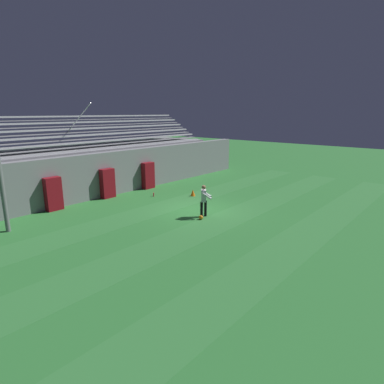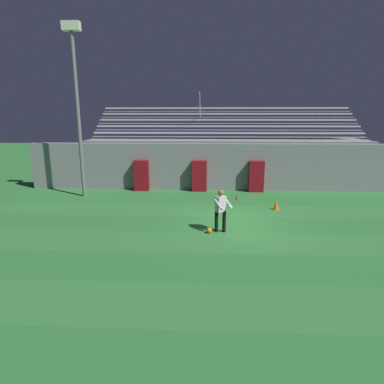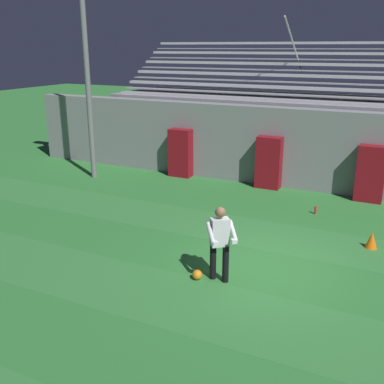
{
  "view_description": "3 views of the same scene",
  "coord_description": "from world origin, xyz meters",
  "px_view_note": "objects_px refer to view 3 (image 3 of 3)",
  "views": [
    {
      "loc": [
        -13.02,
        -10.82,
        5.26
      ],
      "look_at": [
        -1.51,
        -0.88,
        1.45
      ],
      "focal_mm": 30.0,
      "sensor_mm": 36.0,
      "label": 1
    },
    {
      "loc": [
        -1.27,
        -12.85,
        4.41
      ],
      "look_at": [
        -1.78,
        -1.55,
        1.72
      ],
      "focal_mm": 30.0,
      "sensor_mm": 36.0,
      "label": 2
    },
    {
      "loc": [
        2.5,
        -9.03,
        4.81
      ],
      "look_at": [
        -1.67,
        -0.32,
        1.67
      ],
      "focal_mm": 42.0,
      "sensor_mm": 36.0,
      "label": 3
    }
  ],
  "objects_px": {
    "padding_pillar_gate_left": "(269,163)",
    "goalkeeper": "(220,240)",
    "traffic_cone": "(372,240)",
    "water_bottle": "(315,210)",
    "padding_pillar_far_left": "(180,153)",
    "floodlight_pole": "(84,22)",
    "soccer_ball": "(197,275)",
    "padding_pillar_gate_right": "(371,174)"
  },
  "relations": [
    {
      "from": "padding_pillar_gate_left",
      "to": "goalkeeper",
      "type": "bearing_deg",
      "value": -81.93
    },
    {
      "from": "traffic_cone",
      "to": "water_bottle",
      "type": "xyz_separation_m",
      "value": [
        -1.73,
        1.83,
        -0.09
      ]
    },
    {
      "from": "padding_pillar_far_left",
      "to": "floodlight_pole",
      "type": "distance_m",
      "value": 5.76
    },
    {
      "from": "soccer_ball",
      "to": "floodlight_pole",
      "type": "bearing_deg",
      "value": 141.52
    },
    {
      "from": "padding_pillar_gate_left",
      "to": "traffic_cone",
      "type": "relative_size",
      "value": 4.37
    },
    {
      "from": "floodlight_pole",
      "to": "traffic_cone",
      "type": "relative_size",
      "value": 21.48
    },
    {
      "from": "soccer_ball",
      "to": "water_bottle",
      "type": "distance_m",
      "value": 5.38
    },
    {
      "from": "padding_pillar_far_left",
      "to": "floodlight_pole",
      "type": "bearing_deg",
      "value": -152.29
    },
    {
      "from": "goalkeeper",
      "to": "soccer_ball",
      "type": "height_order",
      "value": "goalkeeper"
    },
    {
      "from": "padding_pillar_gate_right",
      "to": "padding_pillar_far_left",
      "type": "bearing_deg",
      "value": 180.0
    },
    {
      "from": "padding_pillar_gate_left",
      "to": "padding_pillar_far_left",
      "type": "xyz_separation_m",
      "value": [
        -3.49,
        0.0,
        0.0
      ]
    },
    {
      "from": "goalkeeper",
      "to": "traffic_cone",
      "type": "bearing_deg",
      "value": 48.36
    },
    {
      "from": "padding_pillar_gate_right",
      "to": "floodlight_pole",
      "type": "xyz_separation_m",
      "value": [
        -9.81,
        -1.55,
        4.7
      ]
    },
    {
      "from": "padding_pillar_gate_left",
      "to": "floodlight_pole",
      "type": "distance_m",
      "value": 8.12
    },
    {
      "from": "padding_pillar_far_left",
      "to": "goalkeeper",
      "type": "distance_m",
      "value": 8.25
    },
    {
      "from": "padding_pillar_gate_right",
      "to": "goalkeeper",
      "type": "distance_m",
      "value": 7.33
    },
    {
      "from": "padding_pillar_gate_right",
      "to": "padding_pillar_far_left",
      "type": "xyz_separation_m",
      "value": [
        -6.85,
        0.0,
        0.0
      ]
    },
    {
      "from": "soccer_ball",
      "to": "water_bottle",
      "type": "bearing_deg",
      "value": 73.55
    },
    {
      "from": "padding_pillar_gate_left",
      "to": "traffic_cone",
      "type": "bearing_deg",
      "value": -44.88
    },
    {
      "from": "goalkeeper",
      "to": "traffic_cone",
      "type": "relative_size",
      "value": 3.98
    },
    {
      "from": "padding_pillar_gate_left",
      "to": "goalkeeper",
      "type": "xyz_separation_m",
      "value": [
        0.98,
        -6.94,
        0.04
      ]
    },
    {
      "from": "padding_pillar_gate_right",
      "to": "soccer_ball",
      "type": "distance_m",
      "value": 7.69
    },
    {
      "from": "padding_pillar_gate_left",
      "to": "water_bottle",
      "type": "height_order",
      "value": "padding_pillar_gate_left"
    },
    {
      "from": "padding_pillar_gate_right",
      "to": "padding_pillar_far_left",
      "type": "height_order",
      "value": "same"
    },
    {
      "from": "padding_pillar_gate_right",
      "to": "traffic_cone",
      "type": "relative_size",
      "value": 4.37
    },
    {
      "from": "padding_pillar_far_left",
      "to": "goalkeeper",
      "type": "relative_size",
      "value": 1.1
    },
    {
      "from": "padding_pillar_gate_right",
      "to": "padding_pillar_far_left",
      "type": "distance_m",
      "value": 6.85
    },
    {
      "from": "goalkeeper",
      "to": "soccer_ball",
      "type": "bearing_deg",
      "value": -158.86
    },
    {
      "from": "floodlight_pole",
      "to": "padding_pillar_gate_right",
      "type": "bearing_deg",
      "value": 9.0
    },
    {
      "from": "padding_pillar_far_left",
      "to": "traffic_cone",
      "type": "relative_size",
      "value": 4.37
    },
    {
      "from": "traffic_cone",
      "to": "water_bottle",
      "type": "distance_m",
      "value": 2.52
    },
    {
      "from": "floodlight_pole",
      "to": "soccer_ball",
      "type": "xyz_separation_m",
      "value": [
        6.99,
        -5.55,
        -5.5
      ]
    },
    {
      "from": "padding_pillar_far_left",
      "to": "water_bottle",
      "type": "height_order",
      "value": "padding_pillar_far_left"
    },
    {
      "from": "goalkeeper",
      "to": "traffic_cone",
      "type": "height_order",
      "value": "goalkeeper"
    },
    {
      "from": "padding_pillar_gate_left",
      "to": "padding_pillar_far_left",
      "type": "bearing_deg",
      "value": 180.0
    },
    {
      "from": "padding_pillar_gate_right",
      "to": "water_bottle",
      "type": "bearing_deg",
      "value": -123.72
    },
    {
      "from": "goalkeeper",
      "to": "soccer_ball",
      "type": "relative_size",
      "value": 7.59
    },
    {
      "from": "water_bottle",
      "to": "floodlight_pole",
      "type": "bearing_deg",
      "value": 177.35
    },
    {
      "from": "padding_pillar_far_left",
      "to": "traffic_cone",
      "type": "xyz_separation_m",
      "value": [
        7.28,
        -3.78,
        -0.71
      ]
    },
    {
      "from": "soccer_ball",
      "to": "padding_pillar_gate_right",
      "type": "bearing_deg",
      "value": 68.34
    },
    {
      "from": "padding_pillar_gate_left",
      "to": "soccer_ball",
      "type": "relative_size",
      "value": 8.35
    },
    {
      "from": "soccer_ball",
      "to": "traffic_cone",
      "type": "distance_m",
      "value": 4.66
    }
  ]
}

